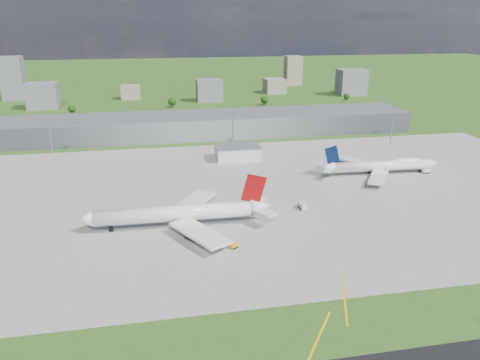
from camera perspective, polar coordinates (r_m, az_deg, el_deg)
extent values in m
plane|color=#31551A|center=(334.49, -3.61, 4.92)|extent=(1400.00, 1400.00, 0.00)
cube|color=gray|center=(232.75, 2.39, -1.58)|extent=(360.00, 190.00, 0.08)
cube|color=gray|center=(347.22, -3.96, 6.72)|extent=(300.00, 42.00, 15.00)
cube|color=silver|center=(287.23, -0.34, 3.36)|extent=(26.00, 16.00, 8.00)
cylinder|color=gray|center=(300.92, -22.03, 4.35)|extent=(0.70, 0.70, 25.00)
cube|color=gray|center=(298.18, -22.33, 6.72)|extent=(3.50, 2.00, 1.20)
cylinder|color=gray|center=(299.33, -0.87, 5.70)|extent=(0.70, 0.70, 25.00)
cube|color=gray|center=(296.57, -0.88, 8.10)|extent=(3.50, 2.00, 1.20)
cylinder|color=gray|center=(335.92, 18.05, 6.26)|extent=(0.70, 0.70, 25.00)
cube|color=gray|center=(333.46, 18.28, 8.40)|extent=(3.50, 2.00, 1.20)
cylinder|color=white|center=(195.37, -8.13, -4.07)|extent=(64.42, 8.14, 6.65)
cone|color=white|center=(198.05, -18.30, -4.58)|extent=(5.69, 6.78, 6.65)
cone|color=white|center=(198.86, 2.45, -3.18)|extent=(9.02, 6.85, 6.65)
cube|color=maroon|center=(196.18, -8.75, -4.66)|extent=(52.76, 3.95, 1.44)
cube|color=white|center=(182.18, -4.96, -6.43)|extent=(22.58, 30.07, 1.00)
cube|color=white|center=(211.04, -5.69, -2.74)|extent=(23.50, 29.80, 1.00)
cube|color=#94080A|center=(195.41, 1.69, -1.07)|extent=(11.05, 0.81, 13.39)
cylinder|color=#38383D|center=(186.69, -5.88, -6.51)|extent=(6.18, 3.69, 3.55)
cylinder|color=#38383D|center=(207.87, -6.33, -3.75)|extent=(6.18, 3.69, 3.55)
cube|color=black|center=(192.94, -6.04, -5.83)|extent=(1.80, 1.37, 2.77)
cube|color=black|center=(202.01, -6.23, -4.64)|extent=(1.80, 1.37, 2.77)
cube|color=black|center=(198.61, -15.47, -5.70)|extent=(1.80, 1.37, 2.77)
cylinder|color=white|center=(270.10, 16.97, 1.66)|extent=(56.05, 8.71, 5.58)
cone|color=white|center=(283.84, 22.53, 1.85)|extent=(4.81, 5.83, 5.58)
cone|color=white|center=(258.53, 10.61, 1.58)|extent=(7.51, 5.98, 5.58)
cube|color=#1A4891|center=(271.35, 17.28, 1.33)|extent=(45.84, 4.86, 1.17)
ellipsoid|color=white|center=(275.92, 19.75, 2.09)|extent=(18.15, 6.58, 5.02)
cube|color=white|center=(279.38, 14.30, 2.14)|extent=(18.55, 26.08, 0.81)
cube|color=white|center=(255.51, 16.51, 0.33)|extent=(20.54, 25.46, 0.81)
cube|color=#071536|center=(257.34, 11.17, 2.99)|extent=(8.98, 0.95, 10.88)
cylinder|color=#38383D|center=(276.26, 15.35, 1.48)|extent=(5.11, 3.16, 2.88)
cylinder|color=#38383D|center=(282.26, 13.68, 2.00)|extent=(5.11, 3.16, 2.88)
cylinder|color=#38383D|center=(262.20, 16.68, 0.40)|extent=(5.11, 3.16, 2.88)
cylinder|color=#38383D|center=(252.38, 16.41, -0.31)|extent=(5.11, 3.16, 2.88)
cube|color=black|center=(272.59, 15.52, 1.12)|extent=(1.50, 1.16, 2.25)
cube|color=black|center=(265.56, 16.18, 0.57)|extent=(1.50, 1.16, 2.25)
cube|color=black|center=(281.20, 21.08, 1.06)|extent=(1.50, 1.16, 2.25)
cube|color=orange|center=(178.48, -0.75, -8.02)|extent=(3.67, 3.19, 1.28)
cube|color=black|center=(178.78, -0.75, -8.20)|extent=(3.31, 3.02, 0.70)
cube|color=silver|center=(214.88, 7.62, -3.10)|extent=(2.87, 5.85, 2.51)
cube|color=black|center=(215.36, 7.61, -3.41)|extent=(2.94, 5.01, 0.70)
cube|color=white|center=(281.50, 21.80, 1.06)|extent=(5.01, 3.12, 2.07)
cube|color=black|center=(281.80, 21.77, 0.86)|extent=(4.35, 3.07, 0.70)
cube|color=slate|center=(487.01, -22.89, 9.46)|extent=(28.00, 22.00, 24.00)
cube|color=gray|center=(517.43, -13.16, 10.39)|extent=(20.00, 18.00, 14.00)
cube|color=slate|center=(490.57, -3.76, 10.85)|extent=(26.00, 20.00, 22.00)
cube|color=gray|center=(545.27, 4.22, 11.38)|extent=(22.00, 24.00, 16.00)
cube|color=slate|center=(543.12, 13.43, 11.52)|extent=(30.00, 22.00, 28.00)
cube|color=slate|center=(552.80, -25.96, 11.10)|extent=(22.00, 20.00, 44.00)
cube|color=gray|center=(612.33, 6.48, 13.12)|extent=(20.00, 18.00, 36.00)
cylinder|color=#382314|center=(449.39, -19.79, 7.75)|extent=(0.70, 0.70, 3.00)
sphere|color=black|center=(448.79, -19.84, 8.17)|extent=(6.75, 6.75, 6.75)
cylinder|color=#382314|center=(459.17, -8.27, 8.95)|extent=(0.70, 0.70, 3.60)
sphere|color=black|center=(458.47, -8.29, 9.45)|extent=(8.10, 8.10, 8.10)
cylinder|color=#382314|center=(467.10, 3.00, 9.28)|extent=(0.70, 0.70, 3.40)
sphere|color=black|center=(466.44, 3.00, 9.74)|extent=(7.65, 7.65, 7.65)
cylinder|color=#382314|center=(505.24, 12.82, 9.57)|extent=(0.70, 0.70, 2.80)
sphere|color=black|center=(504.74, 12.85, 9.92)|extent=(6.30, 6.30, 6.30)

